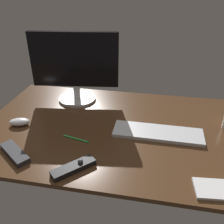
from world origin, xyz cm
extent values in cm
cube|color=#4C301C|center=(0.00, 0.00, 1.00)|extent=(140.00, 84.00, 2.00)
cylinder|color=silver|center=(-31.56, 25.77, 2.75)|extent=(21.97, 21.97, 1.51)
cylinder|color=silver|center=(-31.56, 25.77, 7.43)|extent=(3.96, 3.96, 7.84)
cube|color=black|center=(-31.56, 25.77, 26.72)|extent=(49.19, 9.71, 30.75)
cube|color=silver|center=(17.15, -2.53, 2.84)|extent=(42.07, 13.41, 1.68)
ellipsoid|color=silver|center=(-51.34, -6.99, 3.77)|extent=(11.25, 8.13, 3.54)
cube|color=black|center=(-14.38, -33.09, 3.12)|extent=(15.91, 16.01, 2.24)
sphere|color=#3F3F44|center=(-12.17, -30.85, 4.62)|extent=(2.14, 2.14, 2.14)
cube|color=#2D2D33|center=(-41.50, -29.06, 3.11)|extent=(17.46, 14.78, 2.22)
cube|color=white|center=(38.70, -33.75, 2.53)|extent=(16.80, 11.08, 1.06)
cylinder|color=green|center=(-19.71, -13.65, 2.36)|extent=(13.15, 3.68, 0.72)
camera|label=1|loc=(13.70, -101.22, 68.78)|focal=39.44mm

